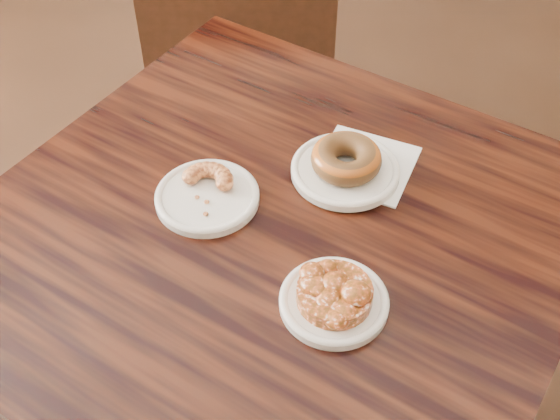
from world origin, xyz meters
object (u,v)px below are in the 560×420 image
(glazed_donut, at_px, (346,159))
(cruller_fragment, at_px, (206,189))
(chair_far, at_px, (245,52))
(apple_fritter, at_px, (335,292))
(cafe_table, at_px, (275,362))

(glazed_donut, relative_size, cruller_fragment, 1.19)
(chair_far, height_order, glazed_donut, chair_far)
(chair_far, xyz_separation_m, cruller_fragment, (0.21, -0.83, 0.32))
(glazed_donut, distance_m, apple_fritter, 0.26)
(chair_far, relative_size, glazed_donut, 8.05)
(glazed_donut, bearing_deg, apple_fritter, -81.64)
(chair_far, distance_m, glazed_donut, 0.89)
(cafe_table, relative_size, chair_far, 0.95)
(cafe_table, bearing_deg, glazed_donut, 78.21)
(cruller_fragment, bearing_deg, chair_far, 104.15)
(glazed_donut, bearing_deg, chair_far, 119.31)
(cafe_table, xyz_separation_m, cruller_fragment, (-0.11, 0.03, 0.40))
(chair_far, relative_size, cruller_fragment, 9.54)
(apple_fritter, height_order, cruller_fragment, apple_fritter)
(cafe_table, xyz_separation_m, chair_far, (-0.32, 0.85, 0.08))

